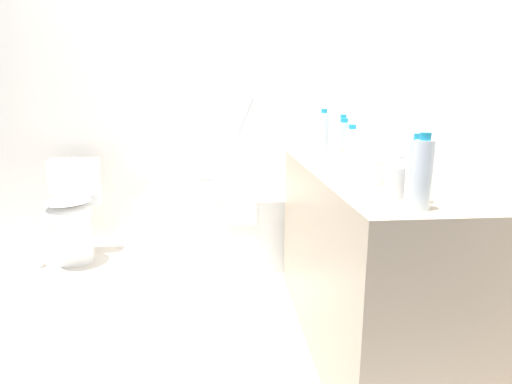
{
  "coord_description": "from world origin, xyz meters",
  "views": [
    {
      "loc": [
        0.39,
        -2.22,
        1.2
      ],
      "look_at": [
        0.6,
        0.17,
        0.65
      ],
      "focal_mm": 29.99,
      "sensor_mm": 36.0,
      "label": 1
    }
  ],
  "objects_px": {
    "toilet": "(72,213)",
    "bath_mat": "(216,292)",
    "sink_basin": "(368,165)",
    "drinking_glass_1": "(338,155)",
    "water_bottle_4": "(344,140)",
    "water_bottle_5": "(422,174)",
    "water_bottle_0": "(417,171)",
    "water_bottle_3": "(342,137)",
    "toilet_paper_roll": "(34,258)",
    "sink_faucet": "(412,164)",
    "water_bottle_1": "(352,145)",
    "drinking_glass_0": "(396,182)",
    "water_bottle_2": "(323,134)",
    "bathtub": "(242,220)",
    "drinking_glass_2": "(376,172)",
    "soap_dish": "(401,185)"
  },
  "relations": [
    {
      "from": "toilet",
      "to": "bath_mat",
      "type": "distance_m",
      "value": 1.27
    },
    {
      "from": "sink_basin",
      "to": "drinking_glass_1",
      "type": "xyz_separation_m",
      "value": [
        -0.07,
        0.24,
        0.01
      ]
    },
    {
      "from": "water_bottle_4",
      "to": "water_bottle_5",
      "type": "height_order",
      "value": "water_bottle_5"
    },
    {
      "from": "water_bottle_5",
      "to": "drinking_glass_1",
      "type": "bearing_deg",
      "value": 90.99
    },
    {
      "from": "water_bottle_0",
      "to": "water_bottle_3",
      "type": "xyz_separation_m",
      "value": [
        0.06,
        1.03,
        0.0
      ]
    },
    {
      "from": "toilet_paper_roll",
      "to": "water_bottle_3",
      "type": "bearing_deg",
      "value": -17.57
    },
    {
      "from": "sink_basin",
      "to": "sink_faucet",
      "type": "distance_m",
      "value": 0.2
    },
    {
      "from": "water_bottle_1",
      "to": "toilet_paper_roll",
      "type": "bearing_deg",
      "value": 157.83
    },
    {
      "from": "water_bottle_1",
      "to": "drinking_glass_0",
      "type": "bearing_deg",
      "value": -96.21
    },
    {
      "from": "water_bottle_2",
      "to": "bathtub",
      "type": "bearing_deg",
      "value": 120.89
    },
    {
      "from": "toilet_paper_roll",
      "to": "water_bottle_4",
      "type": "bearing_deg",
      "value": -20.18
    },
    {
      "from": "toilet",
      "to": "sink_basin",
      "type": "xyz_separation_m",
      "value": [
        1.73,
        -1.25,
        0.54
      ]
    },
    {
      "from": "sink_faucet",
      "to": "drinking_glass_2",
      "type": "xyz_separation_m",
      "value": [
        -0.26,
        -0.25,
        0.01
      ]
    },
    {
      "from": "sink_basin",
      "to": "water_bottle_0",
      "type": "xyz_separation_m",
      "value": [
        -0.03,
        -0.54,
        0.07
      ]
    },
    {
      "from": "drinking_glass_2",
      "to": "water_bottle_2",
      "type": "bearing_deg",
      "value": 90.9
    },
    {
      "from": "water_bottle_1",
      "to": "water_bottle_3",
      "type": "bearing_deg",
      "value": 89.05
    },
    {
      "from": "water_bottle_1",
      "to": "toilet_paper_roll",
      "type": "relative_size",
      "value": 1.38
    },
    {
      "from": "bathtub",
      "to": "water_bottle_0",
      "type": "distance_m",
      "value": 1.97
    },
    {
      "from": "sink_basin",
      "to": "toilet",
      "type": "bearing_deg",
      "value": 143.98
    },
    {
      "from": "drinking_glass_1",
      "to": "bathtub",
      "type": "bearing_deg",
      "value": 112.97
    },
    {
      "from": "sink_basin",
      "to": "water_bottle_3",
      "type": "bearing_deg",
      "value": 87.11
    },
    {
      "from": "water_bottle_4",
      "to": "drinking_glass_1",
      "type": "xyz_separation_m",
      "value": [
        -0.07,
        -0.16,
        -0.06
      ]
    },
    {
      "from": "water_bottle_0",
      "to": "drinking_glass_1",
      "type": "bearing_deg",
      "value": 92.74
    },
    {
      "from": "bathtub",
      "to": "bath_mat",
      "type": "xyz_separation_m",
      "value": [
        -0.2,
        -0.64,
        -0.27
      ]
    },
    {
      "from": "drinking_glass_0",
      "to": "toilet_paper_roll",
      "type": "distance_m",
      "value": 2.62
    },
    {
      "from": "toilet",
      "to": "toilet_paper_roll",
      "type": "distance_m",
      "value": 0.4
    },
    {
      "from": "drinking_glass_2",
      "to": "water_bottle_0",
      "type": "bearing_deg",
      "value": -84.53
    },
    {
      "from": "bathtub",
      "to": "soap_dish",
      "type": "height_order",
      "value": "bathtub"
    },
    {
      "from": "water_bottle_1",
      "to": "soap_dish",
      "type": "distance_m",
      "value": 0.64
    },
    {
      "from": "sink_faucet",
      "to": "drinking_glass_2",
      "type": "bearing_deg",
      "value": -135.96
    },
    {
      "from": "water_bottle_3",
      "to": "water_bottle_4",
      "type": "relative_size",
      "value": 1.07
    },
    {
      "from": "water_bottle_0",
      "to": "bath_mat",
      "type": "xyz_separation_m",
      "value": [
        -0.66,
        1.15,
        -0.95
      ]
    },
    {
      "from": "sink_faucet",
      "to": "toilet",
      "type": "bearing_deg",
      "value": 146.94
    },
    {
      "from": "bathtub",
      "to": "sink_basin",
      "type": "distance_m",
      "value": 1.48
    },
    {
      "from": "water_bottle_0",
      "to": "water_bottle_4",
      "type": "xyz_separation_m",
      "value": [
        0.04,
        0.94,
        -0.0
      ]
    },
    {
      "from": "sink_basin",
      "to": "toilet_paper_roll",
      "type": "distance_m",
      "value": 2.42
    },
    {
      "from": "bathtub",
      "to": "water_bottle_3",
      "type": "height_order",
      "value": "bathtub"
    },
    {
      "from": "water_bottle_2",
      "to": "soap_dish",
      "type": "relative_size",
      "value": 2.9
    },
    {
      "from": "water_bottle_5",
      "to": "bath_mat",
      "type": "xyz_separation_m",
      "value": [
        -0.64,
        1.23,
        -0.96
      ]
    },
    {
      "from": "sink_faucet",
      "to": "soap_dish",
      "type": "distance_m",
      "value": 0.37
    },
    {
      "from": "water_bottle_5",
      "to": "toilet_paper_roll",
      "type": "height_order",
      "value": "water_bottle_5"
    },
    {
      "from": "drinking_glass_0",
      "to": "drinking_glass_1",
      "type": "distance_m",
      "value": 0.7
    },
    {
      "from": "sink_faucet",
      "to": "drinking_glass_1",
      "type": "distance_m",
      "value": 0.36
    },
    {
      "from": "sink_faucet",
      "to": "sink_basin",
      "type": "bearing_deg",
      "value": 180.0
    },
    {
      "from": "water_bottle_1",
      "to": "drinking_glass_0",
      "type": "height_order",
      "value": "water_bottle_1"
    },
    {
      "from": "toilet",
      "to": "sink_basin",
      "type": "height_order",
      "value": "sink_basin"
    },
    {
      "from": "bathtub",
      "to": "toilet",
      "type": "xyz_separation_m",
      "value": [
        -1.23,
        0.0,
        0.08
      ]
    },
    {
      "from": "sink_faucet",
      "to": "bath_mat",
      "type": "xyz_separation_m",
      "value": [
        -0.9,
        0.61,
        -0.89
      ]
    },
    {
      "from": "bathtub",
      "to": "drinking_glass_2",
      "type": "xyz_separation_m",
      "value": [
        0.44,
        -1.5,
        0.63
      ]
    },
    {
      "from": "water_bottle_2",
      "to": "water_bottle_3",
      "type": "bearing_deg",
      "value": -26.1
    }
  ]
}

